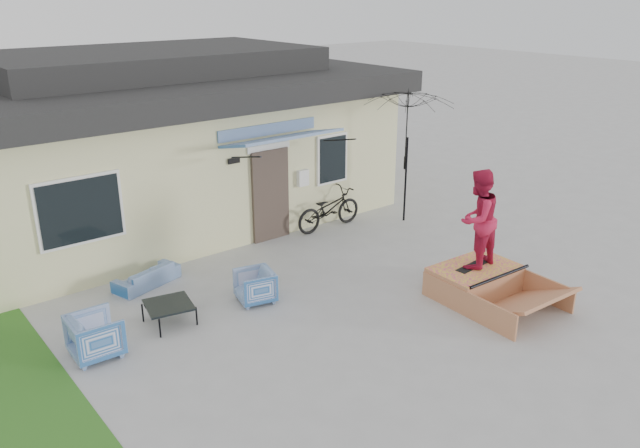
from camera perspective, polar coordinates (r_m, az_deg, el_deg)
ground at (r=10.96m, az=4.72°, el=-9.32°), size 90.00×90.00×0.00m
grass_strip at (r=10.47m, az=-25.68°, el=-13.03°), size 1.40×8.00×0.01m
house at (r=16.61m, az=-14.42°, el=7.70°), size 10.80×8.49×4.10m
loveseat at (r=12.74m, az=-15.35°, el=-4.26°), size 1.38×0.75×0.52m
armchair_left at (r=10.60m, az=-19.56°, el=-9.27°), size 0.72×0.77×0.77m
armchair_right at (r=11.71m, az=-5.87°, el=-5.43°), size 0.75×0.78×0.67m
coffee_table at (r=11.29m, az=-13.38°, el=-7.83°), size 0.89×0.89×0.37m
bicycle at (r=15.08m, az=0.79°, el=1.74°), size 1.85×0.67×1.18m
patio_umbrella at (r=15.42m, az=7.82°, el=6.46°), size 2.41×2.27×2.20m
skate_ramp at (r=12.32m, az=13.68°, el=-4.94°), size 1.70×2.20×0.53m
skateboard at (r=12.23m, az=13.61°, el=-3.61°), size 0.85×0.27×0.05m
skater at (r=11.89m, az=13.98°, el=0.60°), size 0.97×0.79×1.86m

